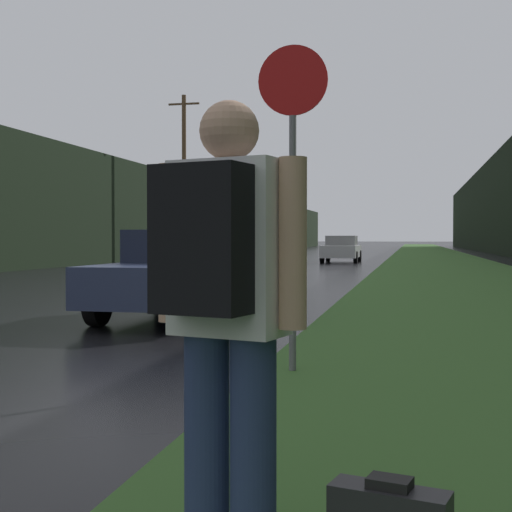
# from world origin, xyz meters

# --- Properties ---
(grass_verge) EXTENTS (6.00, 240.00, 0.02)m
(grass_verge) POSITION_xyz_m (7.49, 40.00, 0.01)
(grass_verge) COLOR #386028
(grass_verge) RESTS_ON ground_plane
(lane_stripe_c) EXTENTS (0.12, 3.00, 0.01)m
(lane_stripe_c) POSITION_xyz_m (0.00, 13.92, 0.00)
(lane_stripe_c) COLOR silver
(lane_stripe_c) RESTS_ON ground_plane
(lane_stripe_d) EXTENTS (0.12, 3.00, 0.01)m
(lane_stripe_d) POSITION_xyz_m (0.00, 20.92, 0.00)
(lane_stripe_d) COLOR silver
(lane_stripe_d) RESTS_ON ground_plane
(lane_stripe_e) EXTENTS (0.12, 3.00, 0.01)m
(lane_stripe_e) POSITION_xyz_m (0.00, 27.92, 0.00)
(lane_stripe_e) COLOR silver
(lane_stripe_e) RESTS_ON ground_plane
(treeline_far_side) EXTENTS (2.00, 140.00, 5.67)m
(treeline_far_side) POSITION_xyz_m (-10.49, 50.00, 2.84)
(treeline_far_side) COLOR black
(treeline_far_side) RESTS_ON ground_plane
(utility_pole_far) EXTENTS (1.80, 0.24, 9.40)m
(utility_pole_far) POSITION_xyz_m (-6.66, 39.18, 4.84)
(utility_pole_far) COLOR #4C3823
(utility_pole_far) RESTS_ON ground_plane
(stop_sign) EXTENTS (0.68, 0.07, 3.17)m
(stop_sign) POSITION_xyz_m (4.84, 7.39, 1.93)
(stop_sign) COLOR slate
(stop_sign) RESTS_ON ground_plane
(hitchhiker_with_backpack) EXTENTS (0.62, 0.50, 1.83)m
(hitchhiker_with_backpack) POSITION_xyz_m (5.27, 3.20, 1.05)
(hitchhiker_with_backpack) COLOR navy
(hitchhiker_with_backpack) RESTS_ON ground_plane
(car_passing_near) EXTENTS (1.87, 4.75, 1.44)m
(car_passing_near) POSITION_xyz_m (2.25, 11.90, 0.73)
(car_passing_near) COLOR #2D3856
(car_passing_near) RESTS_ON ground_plane
(car_passing_far) EXTENTS (1.95, 4.41, 1.44)m
(car_passing_far) POSITION_xyz_m (2.25, 39.17, 0.72)
(car_passing_far) COLOR #BCBCBC
(car_passing_far) RESTS_ON ground_plane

